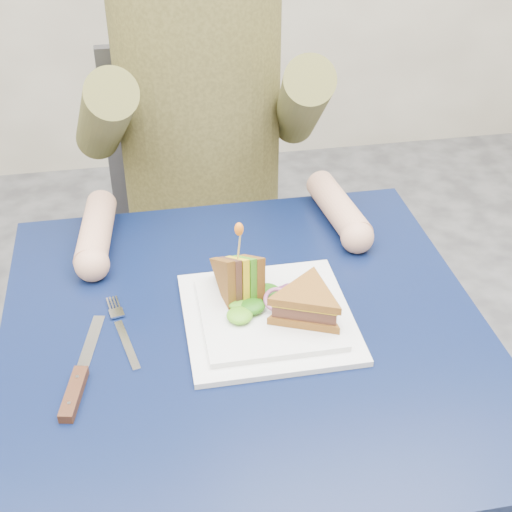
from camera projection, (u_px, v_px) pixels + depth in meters
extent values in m
cube|color=black|center=(245.00, 334.00, 1.11)|extent=(0.75, 0.75, 0.03)
cylinder|color=#595B5E|center=(76.00, 383.00, 1.53)|extent=(0.04, 0.04, 0.70)
cylinder|color=#595B5E|center=(361.00, 347.00, 1.63)|extent=(0.04, 0.04, 0.70)
cube|color=#47474C|center=(206.00, 260.00, 1.74)|extent=(0.42, 0.40, 0.04)
cube|color=#47474C|center=(193.00, 135.00, 1.74)|extent=(0.42, 0.03, 0.46)
cylinder|color=#47474C|center=(144.00, 388.00, 1.71)|extent=(0.02, 0.02, 0.43)
cylinder|color=#47474C|center=(291.00, 369.00, 1.76)|extent=(0.02, 0.02, 0.43)
cylinder|color=#47474C|center=(138.00, 301.00, 1.98)|extent=(0.02, 0.02, 0.43)
cylinder|color=#47474C|center=(265.00, 287.00, 2.04)|extent=(0.02, 0.02, 0.43)
cylinder|color=brown|center=(199.00, 101.00, 1.48)|extent=(0.34, 0.34, 0.52)
cylinder|color=brown|center=(104.00, 119.00, 1.37)|extent=(0.15, 0.39, 0.31)
cylinder|color=tan|center=(96.00, 231.00, 1.28)|extent=(0.08, 0.20, 0.06)
sphere|color=tan|center=(92.00, 264.00, 1.20)|extent=(0.06, 0.06, 0.06)
cylinder|color=brown|center=(301.00, 104.00, 1.43)|extent=(0.15, 0.39, 0.31)
cylinder|color=tan|center=(338.00, 208.00, 1.34)|extent=(0.08, 0.20, 0.06)
sphere|color=tan|center=(357.00, 237.00, 1.27)|extent=(0.06, 0.06, 0.06)
cube|color=white|center=(268.00, 318.00, 1.12)|extent=(0.26, 0.26, 0.01)
cube|color=white|center=(268.00, 313.00, 1.11)|extent=(0.21, 0.21, 0.01)
cube|color=silver|center=(127.00, 345.00, 1.07)|extent=(0.04, 0.12, 0.00)
cube|color=silver|center=(117.00, 313.00, 1.13)|extent=(0.03, 0.03, 0.00)
cube|color=silver|center=(109.00, 304.00, 1.15)|extent=(0.01, 0.03, 0.00)
cube|color=silver|center=(112.00, 303.00, 1.15)|extent=(0.01, 0.03, 0.00)
cube|color=silver|center=(115.00, 303.00, 1.15)|extent=(0.01, 0.03, 0.00)
cube|color=silver|center=(118.00, 302.00, 1.15)|extent=(0.01, 0.03, 0.00)
cube|color=silver|center=(90.00, 345.00, 1.07)|extent=(0.05, 0.14, 0.00)
cube|color=black|center=(74.00, 394.00, 0.98)|extent=(0.04, 0.10, 0.01)
cylinder|color=silver|center=(77.00, 377.00, 1.00)|extent=(0.01, 0.01, 0.00)
cylinder|color=silver|center=(69.00, 404.00, 0.95)|extent=(0.01, 0.01, 0.00)
cylinder|color=tan|center=(239.00, 245.00, 1.08)|extent=(0.01, 0.01, 0.06)
ellipsoid|color=orange|center=(239.00, 229.00, 1.07)|extent=(0.01, 0.01, 0.02)
torus|color=#9E4C7A|center=(277.00, 300.00, 1.10)|extent=(0.04, 0.04, 0.02)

